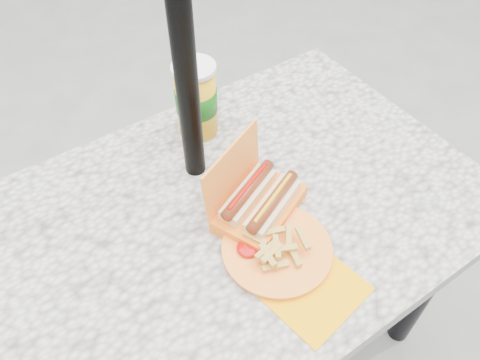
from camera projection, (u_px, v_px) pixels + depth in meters
ground at (234, 341)px, 1.65m from camera, size 60.00×60.00×0.00m
picnic_table at (232, 237)px, 1.16m from camera, size 1.20×0.80×0.75m
umbrella_pole at (183, 46)px, 0.91m from camera, size 0.05×0.05×2.20m
hotdog_box at (258, 202)px, 1.05m from camera, size 0.25×0.22×0.17m
fries_plate at (279, 251)px, 0.99m from camera, size 0.24×0.33×0.05m
soda_cup at (196, 100)px, 1.19m from camera, size 0.11×0.11×0.21m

